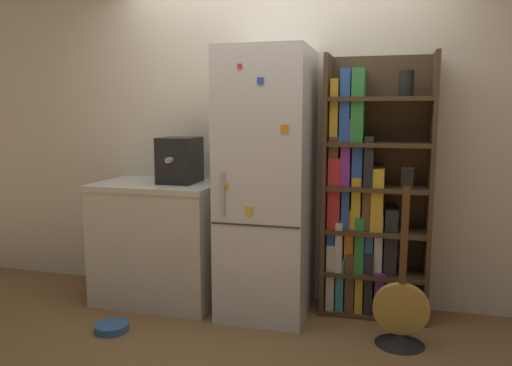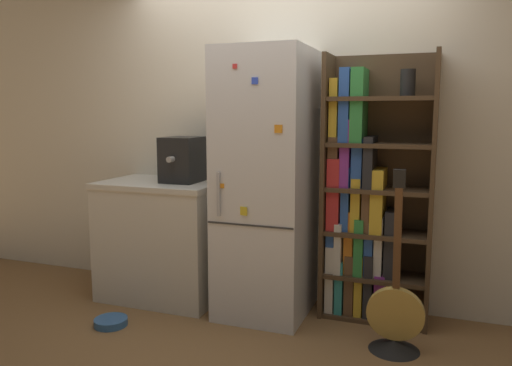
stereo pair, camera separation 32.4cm
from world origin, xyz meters
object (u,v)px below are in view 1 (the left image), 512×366
Objects in this scene: refrigerator at (267,184)px; espresso_machine at (180,160)px; guitar at (400,319)px; bookshelf at (365,203)px; pet_bowl at (112,327)px.

espresso_machine is (-0.70, 0.05, 0.15)m from refrigerator.
bookshelf is at bearing 117.93° from guitar.
espresso_machine is 1.64× the size of pet_bowl.
espresso_machine reaches higher than pet_bowl.
bookshelf is 1.63× the size of guitar.
pet_bowl is (-0.23, -0.67, -1.09)m from espresso_machine.
refrigerator reaches higher than espresso_machine.
guitar is 5.00× the size of pet_bowl.
pet_bowl is at bearing -153.51° from bookshelf.
guitar is at bearing 9.33° from pet_bowl.
bookshelf is at bearing 26.49° from pet_bowl.
refrigerator is 1.46m from pet_bowl.
guitar is (0.27, -0.50, -0.65)m from bookshelf.
bookshelf is 0.86m from guitar.
bookshelf is at bearing 5.62° from espresso_machine.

